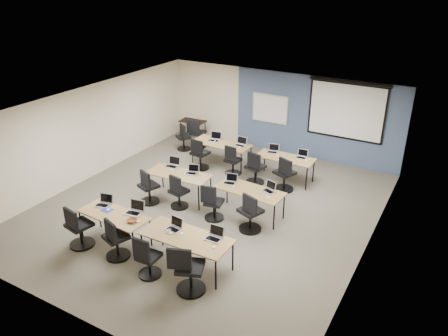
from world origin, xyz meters
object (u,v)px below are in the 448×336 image
Objects in this scene: task_chair_0 at (78,230)px; task_chair_10 at (255,170)px; projector_screen at (347,107)px; task_chair_11 at (284,177)px; training_table_back_right at (285,159)px; laptop_8 at (215,138)px; training_table_mid_left at (179,175)px; utility_table at (193,123)px; task_chair_6 at (213,205)px; laptop_10 at (273,150)px; laptop_1 at (135,210)px; task_chair_2 at (147,260)px; task_chair_5 at (178,194)px; task_chair_8 at (199,156)px; laptop_11 at (302,156)px; laptop_2 at (175,226)px; laptop_6 at (230,181)px; spare_chair_b at (183,139)px; laptop_4 at (173,164)px; training_table_front_left at (114,216)px; task_chair_1 at (116,242)px; task_chair_3 at (188,273)px; training_table_back_left at (221,144)px; laptop_3 at (215,236)px; spare_chair_a at (197,136)px; laptop_5 at (192,171)px; training_table_front_right at (186,238)px; laptop_0 at (104,202)px; task_chair_7 at (250,215)px; training_table_mid_right at (250,191)px; whiteboard at (270,109)px; laptop_9 at (241,143)px; task_chair_4 at (148,189)px.

task_chair_0 is 5.16m from task_chair_10.
projector_screen is 3.05m from task_chair_11.
laptop_8 reaches higher than training_table_back_right.
utility_table is (-2.08, 3.80, -0.03)m from training_table_mid_left.
task_chair_6 and laptop_10 have the same top height.
projector_screen is 6.63× the size of laptop_1.
task_chair_2 is (1.03, -0.90, -0.40)m from laptop_1.
task_chair_8 is (-0.83, 2.30, 0.03)m from task_chair_5.
training_table_mid_left is 3.59m from laptop_11.
laptop_6 is (-0.02, 2.44, -0.00)m from laptop_2.
spare_chair_b is (-3.33, 5.12, -0.40)m from laptop_2.
task_chair_0 reaches higher than laptop_4.
training_table_front_left is 0.67m from task_chair_1.
task_chair_10 reaches higher than utility_table.
task_chair_3 is 4.80m from task_chair_11.
training_table_back_left is 5.24m from laptop_3.
laptop_3 is at bearing 39.39° from task_chair_2.
utility_table is (-2.46, 6.68, 0.24)m from task_chair_1.
projector_screen is at bearing 61.66° from task_chair_3.
task_chair_10 reaches higher than laptop_1.
utility_table is at bearing 100.88° from task_chair_3.
training_table_mid_left is at bearing -135.05° from laptop_11.
spare_chair_a reaches higher than spare_chair_b.
task_chair_10 is 0.90m from task_chair_11.
laptop_5 is 4.31m from utility_table.
task_chair_5 reaches higher than laptop_5.
spare_chair_a is at bearing 115.71° from task_chair_6.
training_table_front_right is 6.34× the size of laptop_11.
task_chair_1 reaches higher than laptop_0.
task_chair_6 is 3.20× the size of laptop_11.
laptop_3 is at bearing -19.20° from spare_chair_b.
laptop_0 is 3.38m from task_chair_7.
laptop_2 is (-0.57, -2.35, 0.11)m from training_table_mid_right.
task_chair_3 is at bearing -10.12° from training_table_front_left.
task_chair_6 is at bearing -63.80° from spare_chair_a.
laptop_1 is 0.38× the size of task_chair_5.
whiteboard is 1.24× the size of task_chair_11.
spare_chair_a is at bearing 156.39° from task_chair_7.
laptop_8 is 2.00m from task_chair_10.
training_table_front_right is at bearing -157.83° from laptop_3.
training_table_mid_left is 5.77× the size of laptop_5.
laptop_3 is at bearing -59.88° from training_table_back_left.
laptop_9 is (1.00, 4.82, 0.00)m from laptop_0.
laptop_1 is 0.36× the size of task_chair_1.
task_chair_8 is at bearing -108.95° from laptop_8.
task_chair_4 is 3.33× the size of laptop_5.
task_chair_8 reaches higher than training_table_front_left.
task_chair_1 is (1.01, 0.08, -0.01)m from task_chair_0.
laptop_10 is 0.32× the size of spare_chair_b.
laptop_11 reaches higher than training_table_front_left.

